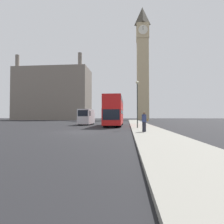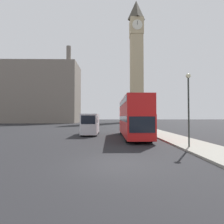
{
  "view_description": "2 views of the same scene",
  "coord_description": "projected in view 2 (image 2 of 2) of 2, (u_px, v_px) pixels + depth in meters",
  "views": [
    {
      "loc": [
        4.56,
        -16.48,
        1.47
      ],
      "look_at": [
        1.98,
        12.52,
        2.26
      ],
      "focal_mm": 28.0,
      "sensor_mm": 36.0,
      "label": 1
    },
    {
      "loc": [
        -0.28,
        -8.83,
        2.42
      ],
      "look_at": [
        0.11,
        20.78,
        3.22
      ],
      "focal_mm": 28.0,
      "sensor_mm": 36.0,
      "label": 2
    }
  ],
  "objects": [
    {
      "name": "red_double_decker_bus",
      "position": [
        133.0,
        116.0,
        20.4
      ],
      "size": [
        2.54,
        11.36,
        4.49
      ],
      "color": "red",
      "rests_on": "ground_plane"
    },
    {
      "name": "white_van",
      "position": [
        91.0,
        124.0,
        23.37
      ],
      "size": [
        2.03,
        5.47,
        2.78
      ],
      "color": "silver",
      "rests_on": "ground_plane"
    },
    {
      "name": "street_lamp",
      "position": [
        188.0,
        98.0,
        13.3
      ],
      "size": [
        0.36,
        0.36,
        5.58
      ],
      "color": "#2D332D",
      "rests_on": "sidewalk_strip"
    },
    {
      "name": "ground_plane",
      "position": [
        115.0,
        165.0,
        8.77
      ],
      "size": [
        300.0,
        300.0,
        0.0
      ],
      "primitive_type": "plane",
      "color": "black"
    },
    {
      "name": "clock_tower",
      "position": [
        136.0,
        59.0,
        81.51
      ],
      "size": [
        6.04,
        6.21,
        57.24
      ],
      "color": "tan",
      "rests_on": "ground_plane"
    },
    {
      "name": "building_block_distant",
      "position": [
        37.0,
        93.0,
        69.69
      ],
      "size": [
        32.93,
        13.7,
        28.51
      ],
      "color": "slate",
      "rests_on": "ground_plane"
    }
  ]
}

